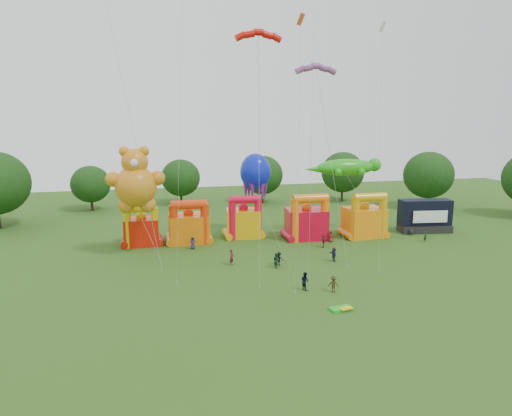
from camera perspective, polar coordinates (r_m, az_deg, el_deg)
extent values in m
plane|color=#2F5618|center=(39.98, 8.14, -14.18)|extent=(160.00, 160.00, 0.00)
cylinder|color=#352314|center=(93.34, 20.56, 1.12)|extent=(0.44, 0.44, 3.72)
ellipsoid|color=#163911|center=(92.71, 20.76, 3.88)|extent=(9.30, 9.30, 8.89)
cylinder|color=#352314|center=(96.59, 10.69, 1.90)|extent=(0.44, 0.44, 3.51)
ellipsoid|color=#163911|center=(96.00, 10.79, 4.42)|extent=(8.77, 8.78, 8.39)
cylinder|color=#352314|center=(93.13, 0.81, 1.68)|extent=(0.44, 0.44, 3.30)
ellipsoid|color=#163911|center=(92.55, 0.81, 4.15)|extent=(8.25, 8.25, 7.88)
cylinder|color=#352314|center=(92.81, -9.32, 1.44)|extent=(0.44, 0.44, 3.09)
ellipsoid|color=#163911|center=(92.25, -9.40, 3.75)|extent=(7.73, 7.72, 7.38)
cylinder|color=#352314|center=(90.69, -19.83, 0.62)|extent=(0.44, 0.44, 2.88)
ellipsoid|color=#163911|center=(90.15, -19.98, 2.82)|extent=(7.20, 7.20, 6.88)
cube|color=red|center=(64.11, -14.08, -2.86)|extent=(4.63, 3.74, 3.70)
cylinder|color=#DAC00B|center=(62.73, -15.77, -2.51)|extent=(1.00, 1.00, 5.29)
cylinder|color=#DAC00B|center=(62.61, -12.52, -2.38)|extent=(1.00, 1.00, 5.29)
cylinder|color=#DAC00B|center=(62.09, -14.26, -0.08)|extent=(4.06, 1.05, 1.05)
sphere|color=#DAC00B|center=(63.64, -14.18, -0.98)|extent=(1.40, 1.40, 1.40)
cube|color=orange|center=(64.17, -8.40, -2.53)|extent=(5.50, 4.46, 3.92)
cylinder|color=#EE340B|center=(62.35, -10.24, -2.20)|extent=(1.18, 1.18, 5.60)
cylinder|color=#EE340B|center=(62.63, -6.40, -2.03)|extent=(1.18, 1.18, 5.60)
cylinder|color=#EE340B|center=(61.88, -8.39, 0.41)|extent=(4.79, 1.24, 1.24)
sphere|color=#EE340B|center=(63.67, -8.46, -0.55)|extent=(1.40, 1.40, 1.40)
cube|color=#E2A40B|center=(66.28, -1.59, -1.91)|extent=(5.27, 4.44, 4.04)
cylinder|color=red|center=(64.43, -2.99, -1.52)|extent=(1.06, 1.06, 5.77)
cylinder|color=red|center=(65.13, 0.26, -1.36)|extent=(1.06, 1.06, 5.77)
cylinder|color=red|center=(64.18, -1.37, 1.07)|extent=(4.28, 1.11, 1.11)
sphere|color=red|center=(65.79, -1.60, 0.05)|extent=(1.40, 1.40, 1.40)
cube|color=red|center=(65.93, 6.28, -1.96)|extent=(6.02, 5.01, 4.24)
cylinder|color=orange|center=(63.55, 4.89, -1.59)|extent=(1.23, 1.23, 6.06)
cylinder|color=orange|center=(64.97, 8.58, -1.39)|extent=(1.23, 1.23, 6.06)
cylinder|color=orange|center=(63.63, 6.82, 1.17)|extent=(4.99, 1.30, 1.30)
sphere|color=orange|center=(65.42, 6.32, 0.11)|extent=(1.40, 1.40, 1.40)
cube|color=orange|center=(68.38, 13.31, -1.72)|extent=(5.71, 4.71, 4.24)
cylinder|color=orange|center=(65.91, 12.28, -1.35)|extent=(1.19, 1.19, 6.05)
cylinder|color=orange|center=(67.76, 15.53, -1.16)|extent=(1.19, 1.19, 6.05)
cylinder|color=orange|center=(66.24, 14.05, 1.30)|extent=(4.81, 1.25, 1.25)
sphere|color=orange|center=(67.89, 13.40, 0.27)|extent=(1.40, 1.40, 1.40)
cube|color=black|center=(74.00, 20.30, -2.39)|extent=(7.97, 3.80, 1.10)
cube|color=black|center=(73.65, 20.35, -0.49)|extent=(7.92, 3.43, 3.83)
cube|color=white|center=(72.51, 20.96, -1.02)|extent=(5.26, 0.73, 1.80)
cylinder|color=black|center=(71.49, 18.71, -2.88)|extent=(0.30, 0.90, 0.90)
cylinder|color=black|center=(74.80, 22.75, -2.55)|extent=(0.30, 0.90, 0.90)
sphere|color=orange|center=(57.52, -14.78, 2.66)|extent=(5.04, 5.04, 5.04)
sphere|color=orange|center=(57.17, -14.93, 5.60)|extent=(3.20, 3.20, 3.20)
sphere|color=orange|center=(57.13, -16.15, 6.81)|extent=(1.26, 1.26, 1.26)
sphere|color=orange|center=(57.03, -13.84, 6.91)|extent=(1.26, 1.26, 1.26)
sphere|color=orange|center=(57.57, -17.45, 3.44)|extent=(1.83, 1.83, 1.83)
sphere|color=orange|center=(57.34, -12.20, 3.67)|extent=(1.83, 1.83, 1.83)
sphere|color=orange|center=(57.96, -15.91, 0.36)|extent=(2.06, 2.06, 2.06)
sphere|color=orange|center=(57.85, -13.43, 0.47)|extent=(2.06, 2.06, 2.06)
sphere|color=white|center=(55.63, -14.99, 5.46)|extent=(0.92, 0.92, 0.92)
ellipsoid|color=#25A417|center=(68.93, 11.19, 5.02)|extent=(9.29, 2.90, 2.47)
sphere|color=#25A417|center=(70.83, 14.58, 5.26)|extent=(2.00, 2.00, 2.00)
cone|color=#25A417|center=(67.20, 7.48, 4.83)|extent=(3.63, 1.45, 1.45)
sphere|color=#25A417|center=(71.04, 12.06, 4.72)|extent=(1.09, 1.09, 1.09)
sphere|color=#25A417|center=(68.42, 13.06, 4.44)|extent=(1.09, 1.09, 1.09)
sphere|color=#25A417|center=(69.62, 9.33, 4.69)|extent=(1.09, 1.09, 1.09)
sphere|color=#25A417|center=(66.95, 10.24, 4.41)|extent=(1.09, 1.09, 1.09)
ellipsoid|color=#0D1CC6|center=(67.38, -0.08, 4.54)|extent=(4.53, 4.53, 5.44)
cone|color=#591E8C|center=(68.04, 1.14, 2.48)|extent=(1.02, 1.02, 3.62)
cone|color=#591E8C|center=(69.10, 0.29, 2.62)|extent=(1.02, 1.02, 3.62)
cone|color=#591E8C|center=(68.79, -0.90, 2.58)|extent=(1.02, 1.02, 3.62)
cone|color=#591E8C|center=(67.42, -1.30, 2.40)|extent=(1.02, 1.02, 3.62)
cone|color=#591E8C|center=(66.33, -0.46, 2.26)|extent=(1.02, 1.02, 3.62)
cone|color=#591E8C|center=(66.64, 0.78, 2.30)|extent=(1.02, 1.02, 3.62)
cube|color=#C73E09|center=(50.21, 5.62, 22.42)|extent=(1.02, 1.02, 1.10)
cube|color=white|center=(57.66, 15.53, 20.99)|extent=(1.02, 1.02, 1.10)
cube|color=green|center=(42.87, 10.53, -12.27)|extent=(2.15, 1.36, 0.24)
cube|color=yellow|center=(42.71, 11.20, -12.19)|extent=(1.29, 0.81, 0.10)
imported|color=#292A44|center=(60.90, -7.91, -4.35)|extent=(0.92, 0.71, 1.68)
imported|color=#581927|center=(54.01, -3.06, -6.16)|extent=(0.76, 0.83, 1.91)
imported|color=#173B1F|center=(53.11, 2.55, -6.55)|extent=(0.94, 1.04, 1.74)
imported|color=black|center=(53.90, 2.89, -6.36)|extent=(1.20, 1.06, 1.62)
imported|color=#47321C|center=(61.73, 8.42, -4.11)|extent=(0.76, 1.11, 1.76)
imported|color=#26243D|center=(56.12, 9.69, -5.74)|extent=(0.57, 1.62, 1.72)
imported|color=maroon|center=(64.54, 9.32, -3.53)|extent=(0.94, 0.86, 1.62)
imported|color=#153621|center=(68.11, 20.41, -3.34)|extent=(0.67, 0.57, 1.56)
imported|color=black|center=(46.73, 6.13, -9.06)|extent=(0.98, 1.10, 1.86)
imported|color=#372A16|center=(46.56, 9.66, -9.36)|extent=(1.24, 1.02, 1.67)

